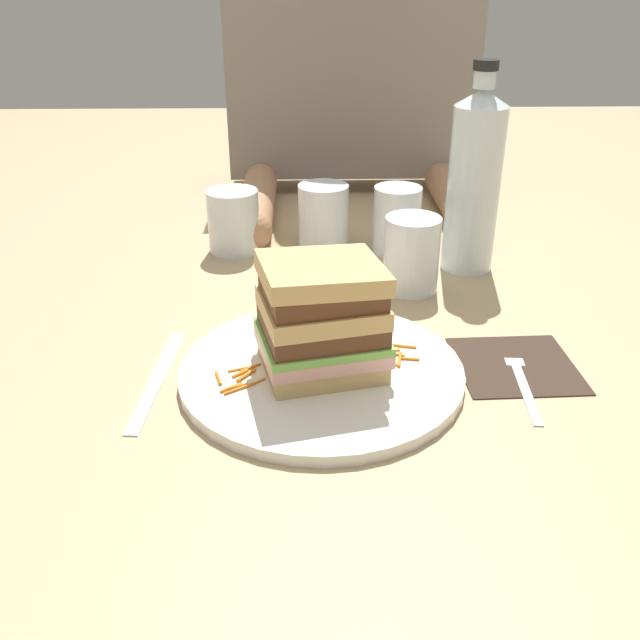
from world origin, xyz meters
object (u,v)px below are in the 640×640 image
Objects in this scene: napkin_dark at (516,365)px; knife at (156,381)px; water_bottle at (474,181)px; empty_tumbler_0 at (323,217)px; main_plate at (321,372)px; empty_tumbler_2 at (234,221)px; juice_glass at (411,259)px; diner_across at (353,46)px; fork at (521,374)px; empty_tumbler_1 at (397,220)px; sandwich at (320,318)px.

napkin_dark is 0.39m from knife.
water_bottle reaches higher than empty_tumbler_0.
main_plate is 3.19× the size of empty_tumbler_2.
juice_glass is 0.51m from diner_across.
napkin_dark is 0.02m from fork.
main_plate is 3.00× the size of empty_tumbler_1.
sandwich is 1.14× the size of napkin_dark.
knife is 0.38m from empty_tumbler_2.
knife is (-0.39, -0.02, 0.00)m from napkin_dark.
empty_tumbler_0 reaches higher than knife.
napkin_dark is at bearing 85.53° from fork.
main_plate reaches higher than knife.
fork is 0.25m from juice_glass.
napkin_dark is 0.23× the size of diner_across.
empty_tumbler_1 is at bearing 145.82° from water_bottle.
empty_tumbler_2 is at bearing 131.87° from fork.
napkin_dark is at bearing 4.43° from main_plate.
sandwich is at bearing 1.87° from knife.
main_plate is 1.79× the size of fork.
sandwich is 0.51× the size of water_bottle.
empty_tumbler_0 is at bearing 125.53° from juice_glass.
fork is at bearing -90.81° from water_bottle.
knife is at bearing -142.42° from water_bottle.
water_bottle is at bearing 89.19° from fork.
empty_tumbler_1 is at bearing 105.00° from napkin_dark.
main_plate is 0.38m from empty_tumbler_1.
napkin_dark is at bearing -90.52° from water_bottle.
fork reaches higher than napkin_dark.
knife is 0.47m from empty_tumbler_1.
juice_glass is 0.18× the size of diner_across.
napkin_dark is at bearing 3.34° from knife.
juice_glass is at bearing 60.43° from sandwich.
empty_tumbler_0 is (0.19, 0.38, 0.05)m from knife.
water_bottle reaches higher than empty_tumbler_2.
water_bottle is (0.09, 0.07, 0.08)m from juice_glass.
napkin_dark is 0.73m from diner_across.
fork is (0.21, -0.01, -0.07)m from sandwich.
diner_across is (0.07, 0.68, 0.19)m from sandwich.
empty_tumbler_0 is at bearing -101.06° from diner_across.
empty_tumbler_2 is at bearing 177.90° from empty_tumbler_1.
knife is at bearing -97.89° from empty_tumbler_2.
sandwich is at bearing -119.57° from juice_glass.
water_bottle reaches higher than fork.
fork reaches higher than knife.
juice_glass is 0.14m from water_bottle.
empty_tumbler_0 is at bearing 157.42° from water_bottle.
fork is 0.83× the size of knife.
empty_tumbler_1 is at bearing 50.88° from knife.
diner_across is at bearing 101.35° from fork.
fork is at bearing -78.65° from diner_across.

